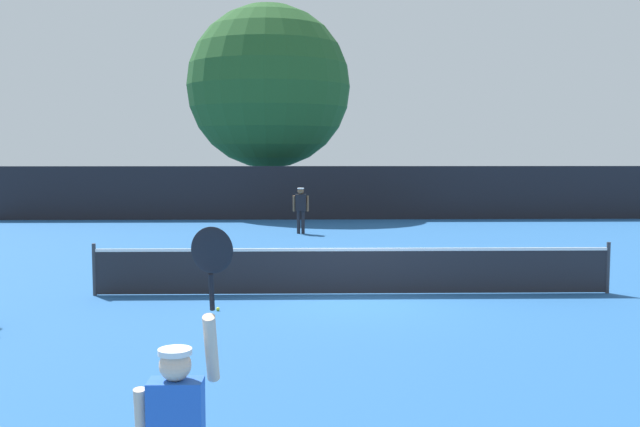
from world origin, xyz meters
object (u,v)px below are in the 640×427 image
large_tree (269,87)px  parked_car_near (173,190)px  player_serving (178,424)px  player_receiving (301,206)px  tennis_ball (218,309)px

large_tree → parked_car_near: size_ratio=2.26×
player_serving → large_tree: size_ratio=0.25×
player_receiving → tennis_ball: player_receiving is taller
large_tree → tennis_ball: bearing=-89.9°
tennis_ball → large_tree: bearing=90.1°
player_serving → player_receiving: size_ratio=1.50×
player_receiving → parked_car_near: (-6.94, 13.81, -0.22)m
parked_car_near → large_tree: bearing=-45.8°
tennis_ball → parked_car_near: size_ratio=0.02×
player_serving → large_tree: (-0.76, 29.90, 4.86)m
player_serving → parked_car_near: (-6.17, 34.78, -0.29)m
player_serving → parked_car_near: player_serving is taller
large_tree → parked_car_near: (-5.41, 4.88, -5.15)m
parked_car_near → player_serving: bearing=-83.7°
parked_car_near → tennis_ball: bearing=-82.1°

